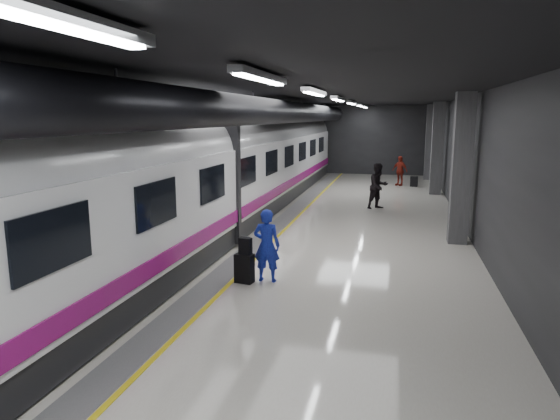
# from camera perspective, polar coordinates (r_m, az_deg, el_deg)

# --- Properties ---
(ground) EXTENTS (40.00, 40.00, 0.00)m
(ground) POSITION_cam_1_polar(r_m,az_deg,el_deg) (14.41, 2.05, -4.61)
(ground) COLOR silver
(ground) RESTS_ON ground
(platform_hall) EXTENTS (10.02, 40.02, 4.51)m
(platform_hall) POSITION_cam_1_polar(r_m,az_deg,el_deg) (14.90, 1.77, 9.66)
(platform_hall) COLOR black
(platform_hall) RESTS_ON ground
(train) EXTENTS (3.05, 38.00, 4.05)m
(train) POSITION_cam_1_polar(r_m,az_deg,el_deg) (14.98, -10.20, 3.88)
(train) COLOR black
(train) RESTS_ON ground
(traveler_main) EXTENTS (0.63, 0.42, 1.71)m
(traveler_main) POSITION_cam_1_polar(r_m,az_deg,el_deg) (11.56, -1.53, -4.07)
(traveler_main) COLOR blue
(traveler_main) RESTS_ON ground
(suitcase_main) EXTENTS (0.46, 0.33, 0.68)m
(suitcase_main) POSITION_cam_1_polar(r_m,az_deg,el_deg) (11.62, -4.09, -6.66)
(suitcase_main) COLOR black
(suitcase_main) RESTS_ON ground
(shoulder_bag) EXTENTS (0.31, 0.20, 0.39)m
(shoulder_bag) POSITION_cam_1_polar(r_m,az_deg,el_deg) (11.47, -3.98, -4.13)
(shoulder_bag) COLOR black
(shoulder_bag) RESTS_ON suitcase_main
(traveler_far_a) EXTENTS (1.17, 1.16, 1.91)m
(traveler_far_a) POSITION_cam_1_polar(r_m,az_deg,el_deg) (21.07, 11.18, 2.70)
(traveler_far_a) COLOR black
(traveler_far_a) RESTS_ON ground
(traveler_far_b) EXTENTS (1.02, 0.88, 1.65)m
(traveler_far_b) POSITION_cam_1_polar(r_m,az_deg,el_deg) (28.57, 13.53, 4.38)
(traveler_far_b) COLOR maroon
(traveler_far_b) RESTS_ON ground
(suitcase_far) EXTENTS (0.42, 0.31, 0.56)m
(suitcase_far) POSITION_cam_1_polar(r_m,az_deg,el_deg) (28.38, 15.06, 3.17)
(suitcase_far) COLOR black
(suitcase_far) RESTS_ON ground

